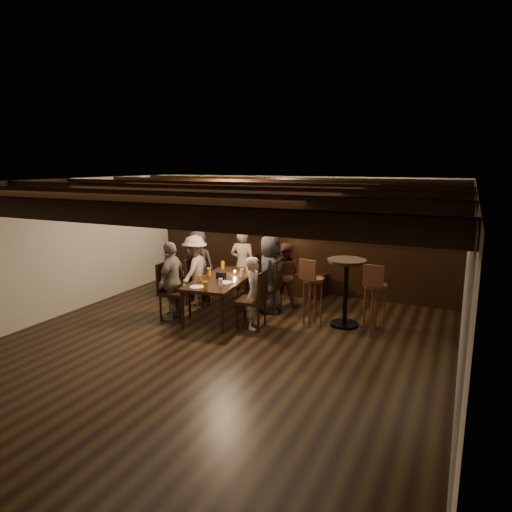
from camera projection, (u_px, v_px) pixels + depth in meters
The scene contains 27 objects.
room at pixel (260, 250), 8.53m from camera, with size 7.00×7.00×7.00m.
dining_table at pixel (222, 281), 8.03m from camera, with size 1.01×1.88×0.68m.
chair_left_near at pixel (197, 290), 8.74m from camera, with size 0.44×0.44×0.87m.
chair_left_far at pixel (174, 302), 7.90m from camera, with size 0.50×0.50×0.99m.
chair_right_near at pixel (269, 295), 8.29m from camera, with size 0.49×0.49×0.97m.
chair_right_far at pixel (253, 310), 7.45m from camera, with size 0.49×0.49×0.97m.
person_bench_left at pixel (198, 264), 9.14m from camera, with size 0.66×0.43×1.36m, color #272729.
person_bench_centre at pixel (243, 264), 8.99m from camera, with size 0.51×0.34×1.41m, color slate.
person_bench_right at pixel (285, 274), 8.59m from camera, with size 0.59×0.46×1.21m, color #512A1C.
person_left_near at pixel (195, 270), 8.68m from camera, with size 0.86×0.49×1.33m, color gray.
person_left_far at pixel (172, 280), 7.84m from camera, with size 0.80×0.33×1.36m, color slate.
person_right_near at pixel (270, 274), 8.20m from camera, with size 0.69×0.45×1.41m, color #292A2C.
person_right_far at pixel (254, 293), 7.39m from camera, with size 0.43×0.28×1.19m, color #B5AB99.
pint_a at pixel (223, 265), 8.74m from camera, with size 0.07×0.07×0.14m, color #BF7219.
pint_b at pixel (248, 267), 8.53m from camera, with size 0.07×0.07×0.14m, color #BF7219.
pint_c at pixel (209, 272), 8.19m from camera, with size 0.07×0.07×0.14m, color #BF7219.
pint_d at pixel (242, 273), 8.10m from camera, with size 0.07×0.07×0.14m, color silver.
pint_e at pixel (200, 279), 7.66m from camera, with size 0.07×0.07×0.14m, color #BF7219.
pint_f at pixel (220, 283), 7.43m from camera, with size 0.07×0.07×0.14m, color silver.
pint_g at pixel (206, 286), 7.25m from camera, with size 0.07×0.07×0.14m, color #BF7219.
plate_near at pixel (197, 287), 7.42m from camera, with size 0.24×0.24×0.01m, color white.
plate_far at pixel (225, 283), 7.68m from camera, with size 0.24×0.24×0.01m, color white.
condiment_caddy at pixel (221, 275), 7.96m from camera, with size 0.15×0.10×0.12m, color black.
candle at pixel (235, 273), 8.26m from camera, with size 0.05×0.05×0.05m, color beige.
high_top_table at pixel (346, 282), 7.47m from camera, with size 0.64×0.64×1.13m.
bar_stool_left at pixel (312, 300), 7.56m from camera, with size 0.38×0.40×1.14m.
bar_stool_right at pixel (374, 308), 7.19m from camera, with size 0.36×0.37×1.14m.
Camera 1 is at (3.19, -5.41, 2.66)m, focal length 32.00 mm.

